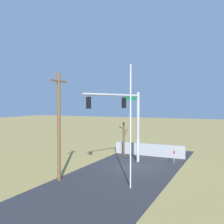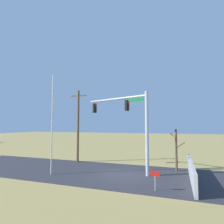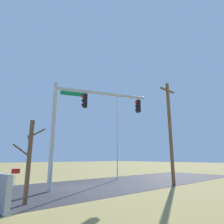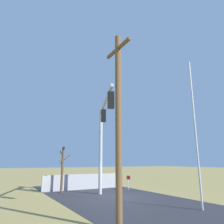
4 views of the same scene
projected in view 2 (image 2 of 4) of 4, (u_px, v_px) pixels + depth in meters
ground_plane at (123, 175)px, 15.43m from camera, size 160.00×160.00×0.00m
road_surface at (80, 171)px, 16.76m from camera, size 28.00×8.00×0.01m
sidewalk_corner at (160, 177)px, 14.67m from camera, size 6.00×6.00×0.01m
retaining_fence at (191, 171)px, 13.87m from camera, size 0.20×7.81×1.35m
signal_mast at (129, 117)px, 16.47m from camera, size 6.38×2.65×6.85m
flagpole at (52, 124)px, 15.79m from camera, size 0.10×0.10×8.35m
utility_pole at (78, 124)px, 21.12m from camera, size 1.90×0.26×7.99m
bare_tree at (176, 149)px, 16.70m from camera, size 1.27×1.02×3.68m
open_sign at (155, 176)px, 11.62m from camera, size 0.56×0.04×1.22m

